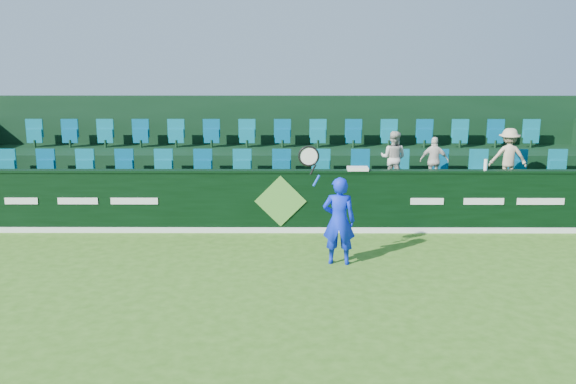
{
  "coord_description": "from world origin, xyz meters",
  "views": [
    {
      "loc": [
        0.21,
        -9.28,
        3.92
      ],
      "look_at": [
        0.16,
        2.8,
        1.15
      ],
      "focal_mm": 40.0,
      "sensor_mm": 36.0,
      "label": 1
    }
  ],
  "objects_px": {
    "tennis_player": "(338,220)",
    "spectator_middle": "(434,161)",
    "towel": "(358,169)",
    "drinks_bottle": "(486,165)",
    "spectator_left": "(393,158)",
    "spectator_right": "(508,157)"
  },
  "relations": [
    {
      "from": "tennis_player",
      "to": "spectator_middle",
      "type": "bearing_deg",
      "value": 52.84
    },
    {
      "from": "spectator_middle",
      "to": "towel",
      "type": "xyz_separation_m",
      "value": [
        -1.86,
        -1.12,
        0.03
      ]
    },
    {
      "from": "towel",
      "to": "drinks_bottle",
      "type": "xyz_separation_m",
      "value": [
        2.69,
        0.0,
        0.09
      ]
    },
    {
      "from": "tennis_player",
      "to": "drinks_bottle",
      "type": "bearing_deg",
      "value": 32.46
    },
    {
      "from": "towel",
      "to": "drinks_bottle",
      "type": "bearing_deg",
      "value": 0.0
    },
    {
      "from": "spectator_middle",
      "to": "towel",
      "type": "height_order",
      "value": "spectator_middle"
    },
    {
      "from": "towel",
      "to": "tennis_player",
      "type": "bearing_deg",
      "value": -104.86
    },
    {
      "from": "towel",
      "to": "spectator_middle",
      "type": "bearing_deg",
      "value": 31.01
    },
    {
      "from": "tennis_player",
      "to": "drinks_bottle",
      "type": "relative_size",
      "value": 9.58
    },
    {
      "from": "tennis_player",
      "to": "spectator_middle",
      "type": "xyz_separation_m",
      "value": [
        2.41,
        3.18,
        0.52
      ]
    },
    {
      "from": "spectator_middle",
      "to": "drinks_bottle",
      "type": "xyz_separation_m",
      "value": [
        0.83,
        -1.12,
        0.12
      ]
    },
    {
      "from": "spectator_middle",
      "to": "spectator_left",
      "type": "bearing_deg",
      "value": 15.63
    },
    {
      "from": "spectator_middle",
      "to": "towel",
      "type": "relative_size",
      "value": 2.51
    },
    {
      "from": "spectator_middle",
      "to": "spectator_right",
      "type": "relative_size",
      "value": 0.85
    },
    {
      "from": "spectator_right",
      "to": "drinks_bottle",
      "type": "relative_size",
      "value": 5.46
    },
    {
      "from": "spectator_left",
      "to": "spectator_middle",
      "type": "distance_m",
      "value": 0.94
    },
    {
      "from": "spectator_left",
      "to": "spectator_right",
      "type": "bearing_deg",
      "value": -157.45
    },
    {
      "from": "tennis_player",
      "to": "towel",
      "type": "relative_size",
      "value": 5.19
    },
    {
      "from": "spectator_left",
      "to": "towel",
      "type": "xyz_separation_m",
      "value": [
        -0.92,
        -1.12,
        -0.03
      ]
    },
    {
      "from": "spectator_right",
      "to": "towel",
      "type": "xyz_separation_m",
      "value": [
        -3.54,
        -1.12,
        -0.06
      ]
    },
    {
      "from": "spectator_middle",
      "to": "towel",
      "type": "bearing_deg",
      "value": 46.64
    },
    {
      "from": "spectator_middle",
      "to": "spectator_right",
      "type": "bearing_deg",
      "value": -164.37
    }
  ]
}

